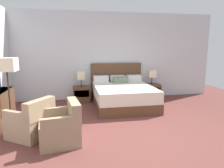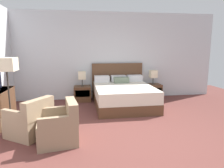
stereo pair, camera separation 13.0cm
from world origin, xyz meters
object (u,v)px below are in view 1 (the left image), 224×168
table_lamp_right (152,74)px  armchair_by_window (32,122)px  armchair_companion (62,128)px  nightstand_left (82,94)px  nightstand_right (151,91)px  table_lamp_left (81,76)px  floor_lamp (7,69)px  bed (123,95)px

table_lamp_right → armchair_by_window: size_ratio=0.50×
table_lamp_right → armchair_companion: 4.03m
nightstand_left → armchair_companion: (-0.43, -2.84, 0.04)m
armchair_by_window → nightstand_right: bearing=36.2°
armchair_by_window → armchair_companion: same height
table_lamp_left → armchair_by_window: bearing=-112.3°
table_lamp_right → armchair_companion: size_ratio=0.60×
nightstand_left → table_lamp_left: table_lamp_left is taller
nightstand_right → floor_lamp: floor_lamp is taller
nightstand_right → table_lamp_right: size_ratio=1.12×
nightstand_right → floor_lamp: size_ratio=0.35×
nightstand_right → bed: bearing=-148.8°
bed → floor_lamp: bearing=-152.8°
nightstand_right → table_lamp_left: size_ratio=1.12×
table_lamp_right → table_lamp_left: bearing=180.0°
table_lamp_right → armchair_by_window: table_lamp_right is taller
armchair_by_window → armchair_companion: (0.58, -0.36, 0.00)m
nightstand_right → table_lamp_left: (-2.37, 0.00, 0.59)m
floor_lamp → table_lamp_left: bearing=54.5°
armchair_by_window → nightstand_left: bearing=67.7°
table_lamp_right → floor_lamp: (-3.86, -2.09, 0.45)m
armchair_by_window → armchair_companion: bearing=-31.9°
bed → nightstand_left: size_ratio=3.85×
nightstand_left → table_lamp_right: (2.37, 0.00, 0.59)m
nightstand_right → armchair_by_window: size_ratio=0.56×
bed → armchair_companion: 2.67m
bed → armchair_by_window: (-2.20, -1.76, -0.05)m
nightstand_right → armchair_companion: size_ratio=0.67×
nightstand_left → nightstand_right: size_ratio=1.00×
table_lamp_right → floor_lamp: bearing=-151.5°
table_lamp_left → table_lamp_right: (2.37, 0.00, 0.00)m
armchair_by_window → armchair_companion: size_ratio=1.21×
nightstand_right → armchair_companion: armchair_companion is taller
bed → table_lamp_left: 1.47m
nightstand_left → armchair_companion: 2.87m
armchair_by_window → armchair_companion: 0.68m
table_lamp_right → armchair_by_window: bearing=-143.7°
floor_lamp → nightstand_left: bearing=54.4°
nightstand_left → armchair_by_window: armchair_by_window is taller
nightstand_left → nightstand_right: 2.37m
floor_lamp → bed: bearing=27.2°
nightstand_right → table_lamp_left: 2.44m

